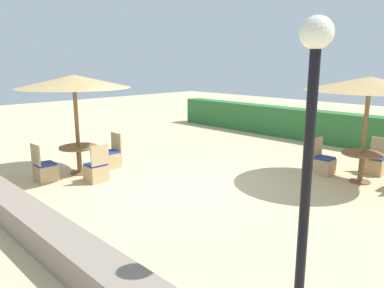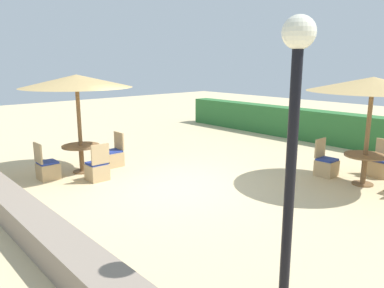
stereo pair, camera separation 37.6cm
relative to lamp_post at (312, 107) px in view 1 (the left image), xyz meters
name	(u,v)px [view 1 (the left image)]	position (x,y,z in m)	size (l,w,h in m)	color
ground_plane	(174,185)	(-4.27, 1.73, -2.35)	(40.00, 40.00, 0.00)	#D1BA8C
hedge_row	(319,126)	(-4.27, 8.71, -1.79)	(13.00, 0.70, 1.11)	#2D6B33
stone_border	(25,217)	(-4.27, -1.68, -2.12)	(10.00, 0.56, 0.47)	gray
lamp_post	(312,107)	(0.00, 0.00, 0.00)	(0.36, 0.36, 3.32)	black
parasol_back_right	(370,84)	(-1.32, 5.10, -0.02)	(2.86, 2.86, 2.51)	brown
round_table_back_right	(362,160)	(-1.32, 5.10, -1.81)	(0.94, 0.94, 0.73)	brown
patio_chair_back_right_west	(323,164)	(-2.28, 5.10, -2.09)	(0.46, 0.46, 0.93)	tan
patio_chair_back_right_north	(376,164)	(-1.33, 6.06, -2.09)	(0.46, 0.46, 0.93)	tan
parasol_front_left	(74,82)	(-6.69, 0.63, 0.00)	(2.77, 2.77, 2.52)	brown
round_table_front_left	(79,153)	(-6.69, 0.63, -1.81)	(0.96, 0.96, 0.72)	brown
patio_chair_front_left_north	(111,158)	(-6.65, 1.54, -2.09)	(0.46, 0.46, 0.93)	tan
patio_chair_front_left_east	(96,171)	(-5.79, 0.59, -2.09)	(0.46, 0.46, 0.93)	tan
patio_chair_front_left_south	(45,171)	(-6.68, -0.28, -2.09)	(0.46, 0.46, 0.93)	tan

